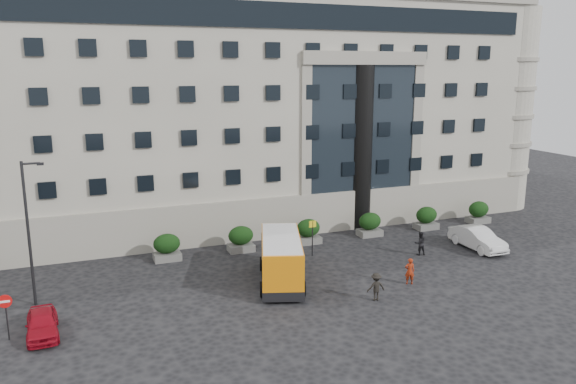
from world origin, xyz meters
The scene contains 20 objects.
ground centered at (0.00, 0.00, 0.00)m, with size 120.00×120.00×0.00m, color black.
civic_building centered at (6.00, 22.00, 9.00)m, with size 44.00×24.00×18.00m, color gray.
entrance_column centered at (12.00, 10.30, 6.50)m, with size 1.80×1.80×13.00m, color black.
hedge_a centered at (-4.00, 7.80, 0.93)m, with size 1.80×1.26×1.84m.
hedge_b centered at (1.20, 7.80, 0.93)m, with size 1.80×1.26×1.84m.
hedge_c centered at (6.40, 7.80, 0.93)m, with size 1.80×1.26×1.84m.
hedge_d centered at (11.60, 7.80, 0.93)m, with size 1.80×1.26×1.84m.
hedge_e centered at (16.80, 7.80, 0.93)m, with size 1.80×1.26×1.84m.
hedge_f centered at (22.00, 7.80, 0.93)m, with size 1.80×1.26×1.84m.
street_lamp centered at (-11.94, 3.00, 4.37)m, with size 1.16×0.18×8.00m.
bus_stop_sign centered at (5.50, 5.00, 1.73)m, with size 0.50×0.08×2.52m.
no_entry_sign centered at (-13.00, -1.04, 1.65)m, with size 0.64×0.16×2.32m.
minibus centered at (1.76, 1.20, 1.56)m, with size 4.38×7.17×2.83m.
red_truck centered at (-13.32, 18.42, 1.54)m, with size 2.90×5.73×3.02m.
parked_car_a centered at (-11.50, -1.07, 0.62)m, with size 1.46×3.63×1.24m, color maroon.
parked_car_d centered at (-11.50, 15.59, 0.77)m, with size 2.55×5.54×1.54m, color black.
white_taxi centered at (17.20, 2.13, 0.78)m, with size 1.66×4.75×1.56m, color silver.
pedestrian_a centered at (8.85, -1.87, 0.81)m, with size 0.59×0.39×1.62m, color maroon.
pedestrian_b centered at (12.59, 2.53, 0.83)m, with size 0.81×0.63×1.66m, color black.
pedestrian_c centered at (5.73, -3.27, 0.80)m, with size 1.04×0.60×1.60m, color black.
Camera 1 is at (-9.58, -28.86, 12.68)m, focal length 35.00 mm.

